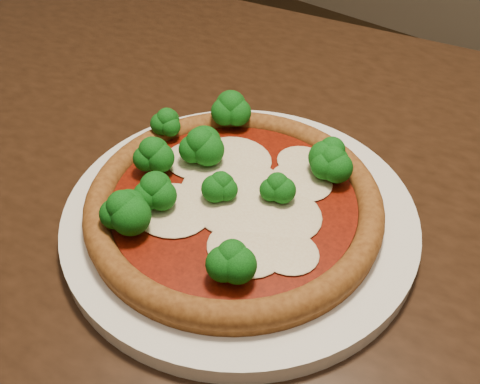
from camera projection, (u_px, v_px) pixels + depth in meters
The scene contains 3 objects.
dining_table at pixel (293, 249), 0.62m from camera, with size 1.41×1.01×0.75m.
plate at pixel (240, 216), 0.51m from camera, with size 0.33×0.33×0.02m, color white.
pizza at pixel (231, 195), 0.49m from camera, with size 0.27×0.27×0.06m.
Camera 1 is at (-0.02, -0.25, 1.12)m, focal length 40.00 mm.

